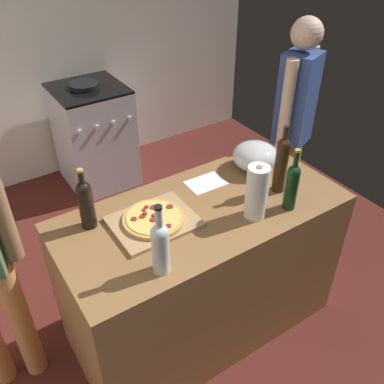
{
  "coord_description": "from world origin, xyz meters",
  "views": [
    {
      "loc": [
        -0.76,
        -0.7,
        2.21
      ],
      "look_at": [
        0.21,
        0.77,
        0.94
      ],
      "focal_mm": 39.3,
      "sensor_mm": 36.0,
      "label": 1
    }
  ],
  "objects_px": {
    "pizza": "(154,218)",
    "paper_towel_roll": "(257,192)",
    "wine_bottle_green": "(281,163)",
    "person_in_red": "(293,124)",
    "wine_bottle_clear": "(160,245)",
    "stove": "(94,136)",
    "wine_bottle_dark": "(292,184)",
    "mixing_bowl": "(255,156)",
    "wine_bottle_amber": "(86,202)"
  },
  "relations": [
    {
      "from": "pizza",
      "to": "paper_towel_roll",
      "type": "distance_m",
      "value": 0.51
    },
    {
      "from": "wine_bottle_green",
      "to": "person_in_red",
      "type": "distance_m",
      "value": 0.75
    },
    {
      "from": "wine_bottle_clear",
      "to": "stove",
      "type": "xyz_separation_m",
      "value": [
        0.51,
        2.1,
        -0.58
      ]
    },
    {
      "from": "wine_bottle_green",
      "to": "wine_bottle_clear",
      "type": "relative_size",
      "value": 1.11
    },
    {
      "from": "wine_bottle_dark",
      "to": "mixing_bowl",
      "type": "bearing_deg",
      "value": 75.95
    },
    {
      "from": "wine_bottle_green",
      "to": "person_in_red",
      "type": "height_order",
      "value": "person_in_red"
    },
    {
      "from": "wine_bottle_clear",
      "to": "person_in_red",
      "type": "xyz_separation_m",
      "value": [
        1.39,
        0.64,
        -0.1
      ]
    },
    {
      "from": "wine_bottle_green",
      "to": "stove",
      "type": "relative_size",
      "value": 0.4
    },
    {
      "from": "mixing_bowl",
      "to": "pizza",
      "type": "bearing_deg",
      "value": -170.98
    },
    {
      "from": "mixing_bowl",
      "to": "paper_towel_roll",
      "type": "xyz_separation_m",
      "value": [
        -0.28,
        -0.34,
        0.06
      ]
    },
    {
      "from": "wine_bottle_clear",
      "to": "stove",
      "type": "relative_size",
      "value": 0.36
    },
    {
      "from": "wine_bottle_amber",
      "to": "person_in_red",
      "type": "relative_size",
      "value": 0.2
    },
    {
      "from": "stove",
      "to": "person_in_red",
      "type": "relative_size",
      "value": 0.58
    },
    {
      "from": "wine_bottle_green",
      "to": "wine_bottle_dark",
      "type": "bearing_deg",
      "value": -112.46
    },
    {
      "from": "pizza",
      "to": "wine_bottle_clear",
      "type": "distance_m",
      "value": 0.33
    },
    {
      "from": "pizza",
      "to": "stove",
      "type": "distance_m",
      "value": 1.91
    },
    {
      "from": "mixing_bowl",
      "to": "paper_towel_roll",
      "type": "bearing_deg",
      "value": -130.15
    },
    {
      "from": "mixing_bowl",
      "to": "paper_towel_roll",
      "type": "distance_m",
      "value": 0.44
    },
    {
      "from": "wine_bottle_dark",
      "to": "wine_bottle_clear",
      "type": "bearing_deg",
      "value": -178.23
    },
    {
      "from": "paper_towel_roll",
      "to": "person_in_red",
      "type": "bearing_deg",
      "value": 34.91
    },
    {
      "from": "pizza",
      "to": "wine_bottle_amber",
      "type": "height_order",
      "value": "wine_bottle_amber"
    },
    {
      "from": "pizza",
      "to": "wine_bottle_dark",
      "type": "xyz_separation_m",
      "value": [
        0.64,
        -0.26,
        0.11
      ]
    },
    {
      "from": "wine_bottle_amber",
      "to": "person_in_red",
      "type": "xyz_separation_m",
      "value": [
        1.53,
        0.19,
        -0.1
      ]
    },
    {
      "from": "stove",
      "to": "paper_towel_roll",
      "type": "bearing_deg",
      "value": -88.14
    },
    {
      "from": "wine_bottle_amber",
      "to": "wine_bottle_dark",
      "type": "bearing_deg",
      "value": -25.06
    },
    {
      "from": "pizza",
      "to": "mixing_bowl",
      "type": "xyz_separation_m",
      "value": [
        0.73,
        0.12,
        0.05
      ]
    },
    {
      "from": "wine_bottle_clear",
      "to": "wine_bottle_dark",
      "type": "xyz_separation_m",
      "value": [
        0.76,
        0.02,
        -0.0
      ]
    },
    {
      "from": "paper_towel_roll",
      "to": "wine_bottle_dark",
      "type": "height_order",
      "value": "wine_bottle_dark"
    },
    {
      "from": "wine_bottle_dark",
      "to": "wine_bottle_amber",
      "type": "xyz_separation_m",
      "value": [
        -0.9,
        0.42,
        -0.0
      ]
    },
    {
      "from": "wine_bottle_amber",
      "to": "stove",
      "type": "xyz_separation_m",
      "value": [
        0.65,
        1.65,
        -0.58
      ]
    },
    {
      "from": "wine_bottle_amber",
      "to": "pizza",
      "type": "bearing_deg",
      "value": -30.61
    },
    {
      "from": "pizza",
      "to": "person_in_red",
      "type": "xyz_separation_m",
      "value": [
        1.27,
        0.35,
        0.01
      ]
    },
    {
      "from": "pizza",
      "to": "stove",
      "type": "xyz_separation_m",
      "value": [
        0.38,
        1.81,
        -0.47
      ]
    },
    {
      "from": "person_in_red",
      "to": "wine_bottle_amber",
      "type": "bearing_deg",
      "value": -172.83
    },
    {
      "from": "pizza",
      "to": "mixing_bowl",
      "type": "relative_size",
      "value": 1.16
    },
    {
      "from": "paper_towel_roll",
      "to": "wine_bottle_clear",
      "type": "relative_size",
      "value": 0.84
    },
    {
      "from": "pizza",
      "to": "wine_bottle_amber",
      "type": "xyz_separation_m",
      "value": [
        -0.27,
        0.16,
        0.11
      ]
    },
    {
      "from": "wine_bottle_green",
      "to": "paper_towel_roll",
      "type": "bearing_deg",
      "value": -158.02
    },
    {
      "from": "mixing_bowl",
      "to": "wine_bottle_clear",
      "type": "xyz_separation_m",
      "value": [
        -0.85,
        -0.4,
        0.06
      ]
    },
    {
      "from": "mixing_bowl",
      "to": "wine_bottle_green",
      "type": "bearing_deg",
      "value": -98.53
    },
    {
      "from": "stove",
      "to": "wine_bottle_dark",
      "type": "bearing_deg",
      "value": -83.02
    },
    {
      "from": "paper_towel_roll",
      "to": "wine_bottle_clear",
      "type": "bearing_deg",
      "value": -173.17
    },
    {
      "from": "mixing_bowl",
      "to": "paper_towel_roll",
      "type": "relative_size",
      "value": 0.91
    },
    {
      "from": "wine_bottle_clear",
      "to": "stove",
      "type": "distance_m",
      "value": 2.23
    },
    {
      "from": "mixing_bowl",
      "to": "person_in_red",
      "type": "relative_size",
      "value": 0.16
    },
    {
      "from": "wine_bottle_dark",
      "to": "person_in_red",
      "type": "distance_m",
      "value": 0.88
    },
    {
      "from": "wine_bottle_green",
      "to": "wine_bottle_amber",
      "type": "xyz_separation_m",
      "value": [
        -0.96,
        0.28,
        -0.03
      ]
    },
    {
      "from": "paper_towel_roll",
      "to": "wine_bottle_amber",
      "type": "relative_size",
      "value": 0.89
    },
    {
      "from": "paper_towel_roll",
      "to": "pizza",
      "type": "bearing_deg",
      "value": 153.9
    },
    {
      "from": "wine_bottle_clear",
      "to": "wine_bottle_dark",
      "type": "bearing_deg",
      "value": 1.77
    }
  ]
}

